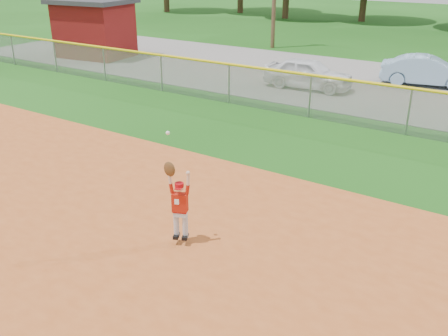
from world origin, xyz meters
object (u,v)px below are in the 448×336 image
(car_white_a, at_px, (308,73))
(ballplayer, at_px, (178,201))
(car_blue, at_px, (427,71))
(utility_shed, at_px, (94,28))

(car_white_a, bearing_deg, ballplayer, -169.26)
(ballplayer, bearing_deg, car_blue, 87.14)
(car_blue, xyz_separation_m, utility_shed, (-16.97, -3.15, 0.91))
(car_blue, bearing_deg, ballplayer, 164.23)
(car_white_a, height_order, car_blue, car_white_a)
(car_white_a, distance_m, car_blue, 5.22)
(car_blue, height_order, ballplayer, ballplayer)
(car_white_a, relative_size, car_blue, 0.97)
(car_blue, xyz_separation_m, ballplayer, (-0.80, -16.08, 0.28))
(car_blue, bearing_deg, car_white_a, 116.17)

